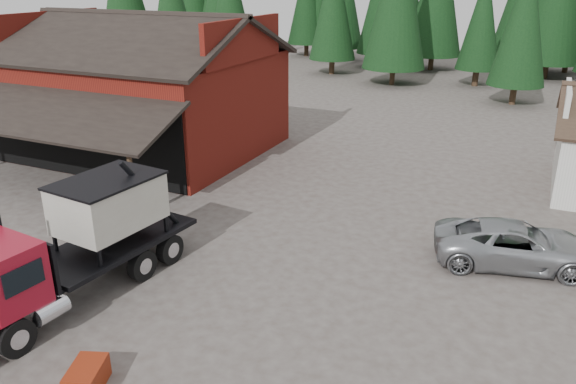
% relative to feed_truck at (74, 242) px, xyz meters
% --- Properties ---
extents(ground, '(120.00, 120.00, 0.00)m').
position_rel_feed_truck_xyz_m(ground, '(3.49, 2.98, -1.74)').
color(ground, '#4D433D').
rests_on(ground, ground).
extents(red_barn, '(12.80, 13.63, 7.18)m').
position_rel_feed_truck_xyz_m(red_barn, '(-7.51, 12.88, 0.95)').
color(red_barn, maroon).
rests_on(red_barn, ground).
extents(conifer_backdrop, '(76.00, 16.00, 16.00)m').
position_rel_feed_truck_xyz_m(conifer_backdrop, '(3.49, 44.98, -1.74)').
color(conifer_backdrop, black).
rests_on(conifer_backdrop, ground).
extents(near_pine_a, '(4.40, 4.40, 11.40)m').
position_rel_feed_truck_xyz_m(near_pine_a, '(-18.51, 30.98, 4.65)').
color(near_pine_a, '#382619').
rests_on(near_pine_a, ground).
extents(near_pine_b, '(3.96, 3.96, 10.40)m').
position_rel_feed_truck_xyz_m(near_pine_b, '(9.49, 32.98, 4.15)').
color(near_pine_b, '#382619').
rests_on(near_pine_b, ground).
extents(feed_truck, '(3.06, 8.42, 3.72)m').
position_rel_feed_truck_xyz_m(feed_truck, '(0.00, 0.00, 0.00)').
color(feed_truck, black).
rests_on(feed_truck, ground).
extents(silver_car, '(5.55, 3.50, 1.43)m').
position_rel_feed_truck_xyz_m(silver_car, '(11.49, 7.35, -1.02)').
color(silver_car, '#A8ABAF').
rests_on(silver_car, ground).
extents(equip_box, '(1.04, 1.28, 0.60)m').
position_rel_feed_truck_xyz_m(equip_box, '(3.10, -3.02, -1.44)').
color(equip_box, maroon).
rests_on(equip_box, ground).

